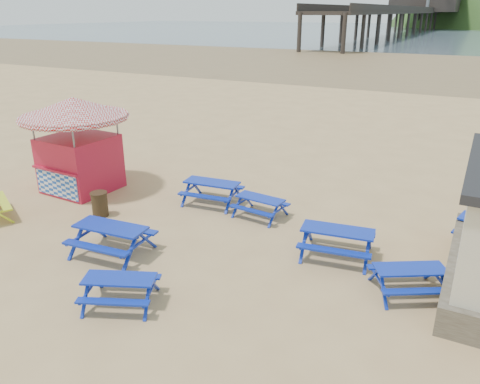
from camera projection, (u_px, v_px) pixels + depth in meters
The scene contains 12 objects.
ground at pixel (199, 235), 14.08m from camera, with size 400.00×400.00×0.00m, color tan.
wet_sand at pixel (430, 64), 59.52m from camera, with size 400.00×400.00×0.00m, color olive.
sea at pixel (474, 31), 154.52m from camera, with size 400.00×400.00×0.00m, color #465764.
picnic_table_blue_a at pixel (260, 207), 15.28m from camera, with size 1.72×1.44×0.67m.
picnic_table_blue_b at pixel (212, 192), 16.33m from camera, with size 2.05×1.72×0.80m.
picnic_table_blue_d at pixel (112, 240), 12.88m from camera, with size 2.16×1.80×0.85m.
picnic_table_blue_e at pixel (121, 291), 10.69m from camera, with size 2.01×1.85×0.68m.
picnic_table_blue_f at pixel (409, 281), 11.07m from camera, with size 2.10×1.99×0.69m.
ice_cream_kiosk at pixel (76, 133), 16.94m from camera, with size 4.07×4.07×3.48m.
litter_bin at pixel (100, 204), 15.31m from camera, with size 0.56×0.56×0.82m.
pier at pixel (423, 14), 167.12m from camera, with size 24.00×220.00×39.29m.
picnic_table_blue_g at pixel (337, 243), 12.76m from camera, with size 2.14×1.82×0.81m.
Camera 1 is at (6.96, -10.64, 6.31)m, focal length 35.00 mm.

